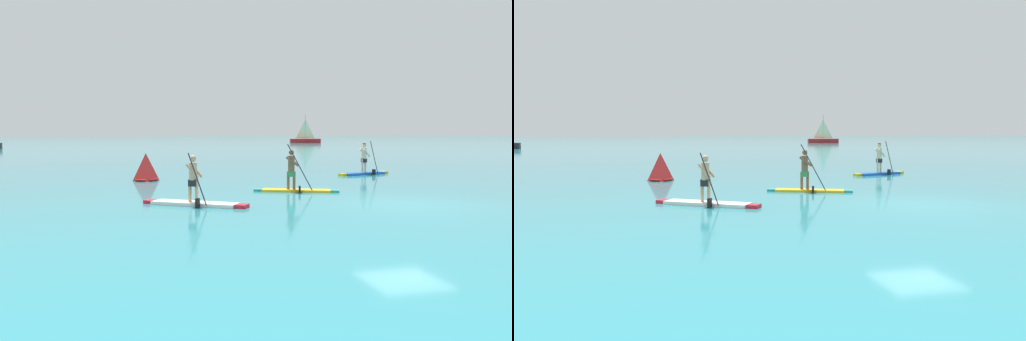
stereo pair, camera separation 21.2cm
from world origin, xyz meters
TOP-DOWN VIEW (x-y plane):
  - ground at (0.00, 0.00)m, footprint 440.00×440.00m
  - paddleboarder_near_left at (-6.59, 1.59)m, footprint 3.24×2.28m
  - paddleboarder_mid_center at (-2.29, 4.26)m, footprint 3.28×1.59m
  - paddleboarder_far_right at (3.86, 10.54)m, footprint 3.31×1.36m
  - race_marker_buoy at (-7.87, 10.03)m, footprint 1.12×1.12m
  - sailboat_right_horizon at (26.15, 81.25)m, footprint 6.37×2.49m

SIDE VIEW (x-z plane):
  - ground at x=0.00m, z-range 0.00..0.00m
  - paddleboarder_near_left at x=-6.59m, z-range -0.58..1.16m
  - paddleboarder_far_right at x=3.86m, z-range -0.60..1.26m
  - paddleboarder_mid_center at x=-2.29m, z-range -0.60..1.35m
  - race_marker_buoy at x=-7.87m, z-range -0.07..1.27m
  - sailboat_right_horizon at x=26.15m, z-range -2.21..3.61m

